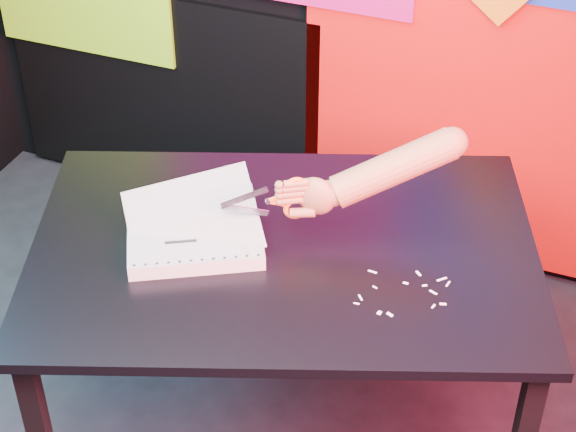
% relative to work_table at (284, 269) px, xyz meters
% --- Properties ---
extents(room, '(3.01, 3.01, 2.71)m').
position_rel_work_table_xyz_m(room, '(-0.17, -0.44, 0.68)').
color(room, black).
rests_on(room, ground).
extents(backdrop, '(2.88, 0.05, 2.08)m').
position_rel_work_table_xyz_m(backdrop, '(-0.11, 1.03, 0.28)').
color(backdrop, red).
rests_on(backdrop, ground).
extents(work_table, '(1.56, 1.30, 0.75)m').
position_rel_work_table_xyz_m(work_table, '(0.00, 0.00, 0.00)').
color(work_table, black).
rests_on(work_table, ground).
extents(printout_stack, '(0.43, 0.39, 0.18)m').
position_rel_work_table_xyz_m(printout_stack, '(-0.22, -0.08, 0.10)').
color(printout_stack, beige).
rests_on(printout_stack, work_table).
extents(scissors, '(0.20, 0.13, 0.13)m').
position_rel_work_table_xyz_m(scissors, '(0.00, 0.04, 0.21)').
color(scissors, '#B0B4BD').
rests_on(scissors, printout_stack).
extents(hand_forearm, '(0.43, 0.29, 0.22)m').
position_rel_work_table_xyz_m(hand_forearm, '(0.21, 0.16, 0.26)').
color(hand_forearm, '#996131').
rests_on(hand_forearm, work_table).
extents(paper_clippings, '(0.22, 0.20, 0.00)m').
position_rel_work_table_xyz_m(paper_clippings, '(0.36, -0.06, 0.08)').
color(paper_clippings, silver).
rests_on(paper_clippings, work_table).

